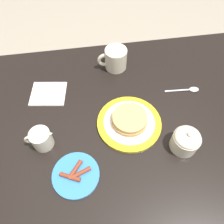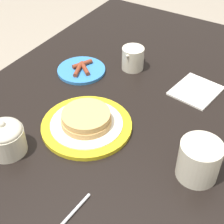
{
  "view_description": "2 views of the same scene",
  "coord_description": "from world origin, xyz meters",
  "px_view_note": "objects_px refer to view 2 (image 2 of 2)",
  "views": [
    {
      "loc": [
        0.1,
        0.43,
        1.43
      ],
      "look_at": [
        0.03,
        -0.01,
        0.75
      ],
      "focal_mm": 35.0,
      "sensor_mm": 36.0,
      "label": 1
    },
    {
      "loc": [
        -0.57,
        -0.37,
        1.35
      ],
      "look_at": [
        0.03,
        -0.01,
        0.75
      ],
      "focal_mm": 55.0,
      "sensor_mm": 36.0,
      "label": 2
    }
  ],
  "objects_px": {
    "side_plate_bacon": "(81,70)",
    "napkin": "(196,91)",
    "sugar_bowl": "(5,138)",
    "coffee_mug": "(200,159)",
    "pancake_plate": "(86,122)",
    "creamer_pitcher": "(133,58)"
  },
  "relations": [
    {
      "from": "sugar_bowl",
      "to": "napkin",
      "type": "bearing_deg",
      "value": -33.25
    },
    {
      "from": "creamer_pitcher",
      "to": "sugar_bowl",
      "type": "height_order",
      "value": "sugar_bowl"
    },
    {
      "from": "pancake_plate",
      "to": "side_plate_bacon",
      "type": "bearing_deg",
      "value": 38.28
    },
    {
      "from": "side_plate_bacon",
      "to": "coffee_mug",
      "type": "xyz_separation_m",
      "value": [
        -0.21,
        -0.47,
        0.04
      ]
    },
    {
      "from": "coffee_mug",
      "to": "sugar_bowl",
      "type": "distance_m",
      "value": 0.46
    },
    {
      "from": "side_plate_bacon",
      "to": "creamer_pitcher",
      "type": "relative_size",
      "value": 1.47
    },
    {
      "from": "pancake_plate",
      "to": "napkin",
      "type": "height_order",
      "value": "pancake_plate"
    },
    {
      "from": "side_plate_bacon",
      "to": "creamer_pitcher",
      "type": "xyz_separation_m",
      "value": [
        0.1,
        -0.13,
        0.03
      ]
    },
    {
      "from": "side_plate_bacon",
      "to": "napkin",
      "type": "distance_m",
      "value": 0.37
    },
    {
      "from": "coffee_mug",
      "to": "side_plate_bacon",
      "type": "bearing_deg",
      "value": 66.41
    },
    {
      "from": "pancake_plate",
      "to": "sugar_bowl",
      "type": "distance_m",
      "value": 0.21
    },
    {
      "from": "coffee_mug",
      "to": "napkin",
      "type": "distance_m",
      "value": 0.32
    },
    {
      "from": "creamer_pitcher",
      "to": "pancake_plate",
      "type": "bearing_deg",
      "value": -173.72
    },
    {
      "from": "side_plate_bacon",
      "to": "coffee_mug",
      "type": "distance_m",
      "value": 0.51
    },
    {
      "from": "creamer_pitcher",
      "to": "napkin",
      "type": "xyz_separation_m",
      "value": [
        -0.01,
        -0.22,
        -0.04
      ]
    },
    {
      "from": "pancake_plate",
      "to": "side_plate_bacon",
      "type": "distance_m",
      "value": 0.27
    },
    {
      "from": "coffee_mug",
      "to": "napkin",
      "type": "xyz_separation_m",
      "value": [
        0.3,
        0.11,
        -0.05
      ]
    },
    {
      "from": "pancake_plate",
      "to": "creamer_pitcher",
      "type": "relative_size",
      "value": 2.28
    },
    {
      "from": "sugar_bowl",
      "to": "napkin",
      "type": "distance_m",
      "value": 0.56
    },
    {
      "from": "side_plate_bacon",
      "to": "sugar_bowl",
      "type": "bearing_deg",
      "value": -172.81
    },
    {
      "from": "pancake_plate",
      "to": "creamer_pitcher",
      "type": "bearing_deg",
      "value": 6.28
    },
    {
      "from": "pancake_plate",
      "to": "coffee_mug",
      "type": "bearing_deg",
      "value": -89.15
    }
  ]
}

